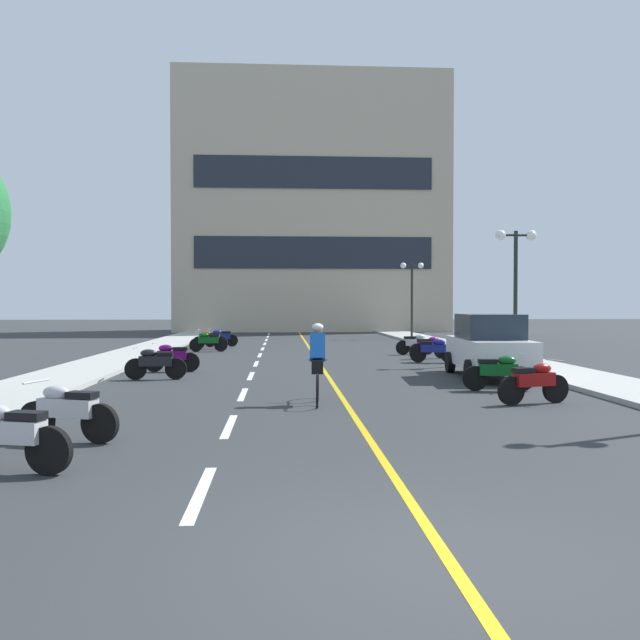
# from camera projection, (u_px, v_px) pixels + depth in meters

# --- Properties ---
(ground_plane) EXTENTS (140.00, 140.00, 0.00)m
(ground_plane) POSITION_uv_depth(u_px,v_px,m) (309.00, 357.00, 26.34)
(ground_plane) COLOR #2D3033
(curb_left) EXTENTS (2.40, 72.00, 0.12)m
(curb_left) POSITION_uv_depth(u_px,v_px,m) (143.00, 351.00, 28.90)
(curb_left) COLOR #A8A8A3
(curb_left) RESTS_ON ground
(curb_right) EXTENTS (2.40, 72.00, 0.12)m
(curb_right) POSITION_uv_depth(u_px,v_px,m) (465.00, 350.00, 29.75)
(curb_right) COLOR #A8A8A3
(curb_right) RESTS_ON ground
(lane_dash_0) EXTENTS (0.14, 2.20, 0.01)m
(lane_dash_0) POSITION_uv_depth(u_px,v_px,m) (201.00, 492.00, 7.26)
(lane_dash_0) COLOR silver
(lane_dash_0) RESTS_ON ground
(lane_dash_1) EXTENTS (0.14, 2.20, 0.01)m
(lane_dash_1) POSITION_uv_depth(u_px,v_px,m) (229.00, 426.00, 11.25)
(lane_dash_1) COLOR silver
(lane_dash_1) RESTS_ON ground
(lane_dash_2) EXTENTS (0.14, 2.20, 0.01)m
(lane_dash_2) POSITION_uv_depth(u_px,v_px,m) (243.00, 394.00, 15.24)
(lane_dash_2) COLOR silver
(lane_dash_2) RESTS_ON ground
(lane_dash_3) EXTENTS (0.14, 2.20, 0.01)m
(lane_dash_3) POSITION_uv_depth(u_px,v_px,m) (251.00, 376.00, 19.23)
(lane_dash_3) COLOR silver
(lane_dash_3) RESTS_ON ground
(lane_dash_4) EXTENTS (0.14, 2.20, 0.01)m
(lane_dash_4) POSITION_uv_depth(u_px,v_px,m) (256.00, 364.00, 23.22)
(lane_dash_4) COLOR silver
(lane_dash_4) RESTS_ON ground
(lane_dash_5) EXTENTS (0.14, 2.20, 0.01)m
(lane_dash_5) POSITION_uv_depth(u_px,v_px,m) (260.00, 355.00, 27.22)
(lane_dash_5) COLOR silver
(lane_dash_5) RESTS_ON ground
(lane_dash_6) EXTENTS (0.14, 2.20, 0.01)m
(lane_dash_6) POSITION_uv_depth(u_px,v_px,m) (263.00, 349.00, 31.21)
(lane_dash_6) COLOR silver
(lane_dash_6) RESTS_ON ground
(lane_dash_7) EXTENTS (0.14, 2.20, 0.01)m
(lane_dash_7) POSITION_uv_depth(u_px,v_px,m) (265.00, 344.00, 35.20)
(lane_dash_7) COLOR silver
(lane_dash_7) RESTS_ON ground
(lane_dash_8) EXTENTS (0.14, 2.20, 0.01)m
(lane_dash_8) POSITION_uv_depth(u_px,v_px,m) (266.00, 340.00, 39.19)
(lane_dash_8) COLOR silver
(lane_dash_8) RESTS_ON ground
(lane_dash_9) EXTENTS (0.14, 2.20, 0.01)m
(lane_dash_9) POSITION_uv_depth(u_px,v_px,m) (268.00, 337.00, 43.18)
(lane_dash_9) COLOR silver
(lane_dash_9) RESTS_ON ground
(lane_dash_10) EXTENTS (0.14, 2.20, 0.01)m
(lane_dash_10) POSITION_uv_depth(u_px,v_px,m) (269.00, 334.00, 47.18)
(lane_dash_10) COLOR silver
(lane_dash_10) RESTS_ON ground
(lane_dash_11) EXTENTS (0.14, 2.20, 0.01)m
(lane_dash_11) POSITION_uv_depth(u_px,v_px,m) (270.00, 332.00, 51.17)
(lane_dash_11) COLOR silver
(lane_dash_11) RESTS_ON ground
(centre_line_yellow) EXTENTS (0.12, 66.00, 0.01)m
(centre_line_yellow) POSITION_uv_depth(u_px,v_px,m) (312.00, 352.00, 29.34)
(centre_line_yellow) COLOR gold
(centre_line_yellow) RESTS_ON ground
(office_building) EXTENTS (21.65, 6.18, 20.36)m
(office_building) POSITION_uv_depth(u_px,v_px,m) (312.00, 205.00, 53.17)
(office_building) COLOR #BCAD93
(office_building) RESTS_ON ground
(street_lamp_mid) EXTENTS (1.46, 0.36, 4.60)m
(street_lamp_mid) POSITION_uv_depth(u_px,v_px,m) (516.00, 264.00, 23.13)
(street_lamp_mid) COLOR black
(street_lamp_mid) RESTS_ON curb_right
(street_lamp_far) EXTENTS (1.46, 0.36, 4.60)m
(street_lamp_far) POSITION_uv_depth(u_px,v_px,m) (412.00, 282.00, 40.79)
(street_lamp_far) COLOR black
(street_lamp_far) RESTS_ON curb_right
(parked_car_near) EXTENTS (2.15, 4.31, 1.82)m
(parked_car_near) POSITION_uv_depth(u_px,v_px,m) (489.00, 346.00, 18.77)
(parked_car_near) COLOR black
(parked_car_near) RESTS_ON ground
(motorcycle_0) EXTENTS (1.67, 0.69, 0.92)m
(motorcycle_0) POSITION_uv_depth(u_px,v_px,m) (8.00, 435.00, 8.10)
(motorcycle_0) COLOR black
(motorcycle_0) RESTS_ON ground
(motorcycle_1) EXTENTS (1.65, 0.77, 0.92)m
(motorcycle_1) POSITION_uv_depth(u_px,v_px,m) (67.00, 411.00, 9.96)
(motorcycle_1) COLOR black
(motorcycle_1) RESTS_ON ground
(motorcycle_2) EXTENTS (1.67, 0.71, 0.92)m
(motorcycle_2) POSITION_uv_depth(u_px,v_px,m) (534.00, 382.00, 13.76)
(motorcycle_2) COLOR black
(motorcycle_2) RESTS_ON ground
(motorcycle_3) EXTENTS (1.70, 0.60, 0.92)m
(motorcycle_3) POSITION_uv_depth(u_px,v_px,m) (499.00, 371.00, 15.85)
(motorcycle_3) COLOR black
(motorcycle_3) RESTS_ON ground
(motorcycle_4) EXTENTS (1.70, 0.60, 0.92)m
(motorcycle_4) POSITION_uv_depth(u_px,v_px,m) (155.00, 363.00, 18.27)
(motorcycle_4) COLOR black
(motorcycle_4) RESTS_ON ground
(motorcycle_5) EXTENTS (1.70, 0.60, 0.92)m
(motorcycle_5) POSITION_uv_depth(u_px,v_px,m) (172.00, 357.00, 20.39)
(motorcycle_5) COLOR black
(motorcycle_5) RESTS_ON ground
(motorcycle_6) EXTENTS (1.65, 0.76, 0.92)m
(motorcycle_6) POSITION_uv_depth(u_px,v_px,m) (434.00, 350.00, 23.63)
(motorcycle_6) COLOR black
(motorcycle_6) RESTS_ON ground
(motorcycle_7) EXTENTS (1.65, 0.77, 0.92)m
(motorcycle_7) POSITION_uv_depth(u_px,v_px,m) (429.00, 347.00, 25.39)
(motorcycle_7) COLOR black
(motorcycle_7) RESTS_ON ground
(motorcycle_8) EXTENTS (1.69, 0.61, 0.92)m
(motorcycle_8) POSITION_uv_depth(u_px,v_px,m) (416.00, 343.00, 27.57)
(motorcycle_8) COLOR black
(motorcycle_8) RESTS_ON ground
(motorcycle_9) EXTENTS (1.70, 0.60, 0.92)m
(motorcycle_9) POSITION_uv_depth(u_px,v_px,m) (208.00, 341.00, 29.30)
(motorcycle_9) COLOR black
(motorcycle_9) RESTS_ON ground
(motorcycle_10) EXTENTS (1.70, 0.60, 0.92)m
(motorcycle_10) POSITION_uv_depth(u_px,v_px,m) (210.00, 339.00, 31.11)
(motorcycle_10) COLOR black
(motorcycle_10) RESTS_ON ground
(motorcycle_11) EXTENTS (1.67, 0.69, 0.92)m
(motorcycle_11) POSITION_uv_depth(u_px,v_px,m) (221.00, 337.00, 32.83)
(motorcycle_11) COLOR black
(motorcycle_11) RESTS_ON ground
(cyclist_rider) EXTENTS (0.42, 1.77, 1.71)m
(cyclist_rider) POSITION_uv_depth(u_px,v_px,m) (318.00, 362.00, 13.80)
(cyclist_rider) COLOR black
(cyclist_rider) RESTS_ON ground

